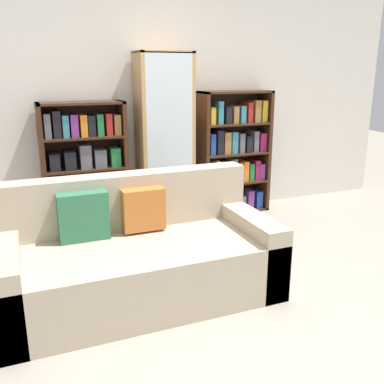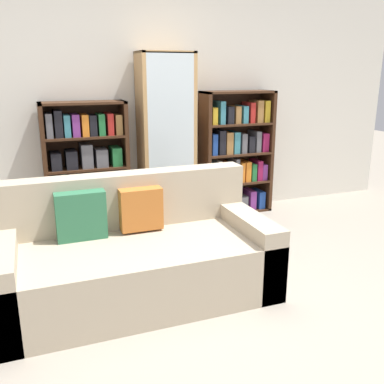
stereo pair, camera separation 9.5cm
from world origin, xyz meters
name	(u,v)px [view 2 (the right image)]	position (x,y,z in m)	size (l,w,h in m)	color
ground_plane	(232,311)	(0.00, 0.00, 0.00)	(16.00, 16.00, 0.00)	gray
wall_back	(146,98)	(0.00, 2.24, 1.35)	(6.43, 0.06, 2.70)	silver
couch	(134,257)	(-0.58, 0.49, 0.30)	(2.00, 0.94, 0.87)	tan
bookshelf_left	(87,168)	(-0.71, 2.03, 0.66)	(0.85, 0.32, 1.35)	#3D2314
display_cabinet	(166,140)	(0.16, 2.02, 0.92)	(0.58, 0.36, 1.84)	tan
bookshelf_right	(236,156)	(1.01, 2.03, 0.68)	(0.84, 0.32, 1.42)	#3D2314
wine_bottle	(206,212)	(0.47, 1.65, 0.17)	(0.08, 0.08, 0.40)	#143819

